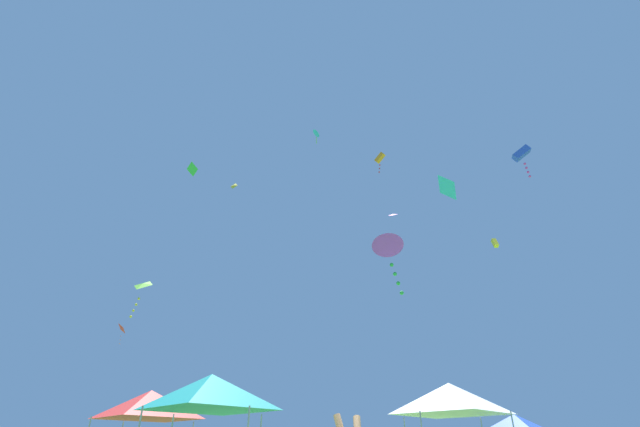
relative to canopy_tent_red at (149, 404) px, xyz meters
name	(u,v)px	position (x,y,z in m)	size (l,w,h in m)	color
canopy_tent_red	(149,404)	(0.00, 0.00, 0.00)	(3.38, 3.38, 3.61)	#9E9EA3
canopy_tent_teal	(210,392)	(3.44, -4.35, -0.01)	(3.36, 3.36, 3.60)	#9E9EA3
canopy_tent_white	(451,398)	(11.97, -1.41, 0.09)	(3.48, 3.48, 3.72)	#9E9EA3
canopy_tent_blue	(516,425)	(15.25, 0.94, -0.70)	(2.61, 2.61, 2.79)	#9E9EA3
kite_yellow_box	(495,243)	(19.88, 9.41, 11.73)	(0.31, 0.59, 0.79)	yellow
kite_yellow_diamond	(234,186)	(-0.72, 13.59, 19.32)	(0.58, 0.51, 0.66)	yellow
kite_orange_box	(380,158)	(12.63, 13.31, 22.23)	(1.06, 0.98, 2.31)	orange
kite_magenta_box	(390,250)	(13.54, 17.09, 14.58)	(0.33, 0.51, 0.67)	#D6389E
kite_green_diamond	(193,169)	(-5.98, 17.26, 23.67)	(0.85, 1.04, 0.77)	green
kite_lime_diamond	(142,286)	(-7.23, 14.00, 9.96)	(1.24, 1.48, 3.23)	#75D138
kite_blue_box	(522,154)	(17.15, -1.72, 11.45)	(1.00, 0.64, 2.06)	blue
kite_purple_delta	(388,246)	(9.74, -3.22, 5.66)	(1.36, 1.31, 2.49)	purple
kite_cyan_delta	(317,133)	(6.74, 11.46, 23.61)	(0.64, 0.82, 1.69)	#2DB7CC
kite_cyan_diamond	(448,188)	(15.28, 4.18, 13.20)	(1.31, 1.32, 1.22)	#2DB7CC
kite_red_diamond	(122,329)	(-8.92, 15.89, 7.00)	(0.79, 0.78, 1.60)	red
kite_magenta_diamond	(393,214)	(11.42, 3.56, 10.88)	(0.58, 0.66, 0.38)	#D6389E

